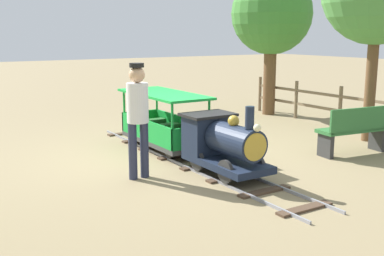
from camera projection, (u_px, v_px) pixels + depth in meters
ground_plane at (177, 155)px, 7.90m from camera, size 60.00×60.00×0.00m
track at (191, 160)px, 7.53m from camera, size 0.78×5.70×0.04m
locomotive at (223, 142)px, 6.74m from camera, size 0.74×1.44×1.04m
passenger_car at (164, 126)px, 8.20m from camera, size 0.84×2.00×0.97m
conductor_person at (138, 111)px, 6.48m from camera, size 0.30×0.30×1.62m
park_bench at (355, 130)px, 7.90m from camera, size 1.34×0.56×0.82m
oak_tree_near at (272, 15)px, 11.50m from camera, size 1.99×1.99×3.48m
fence_section at (366, 109)px, 9.65m from camera, size 0.08×6.78×0.90m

